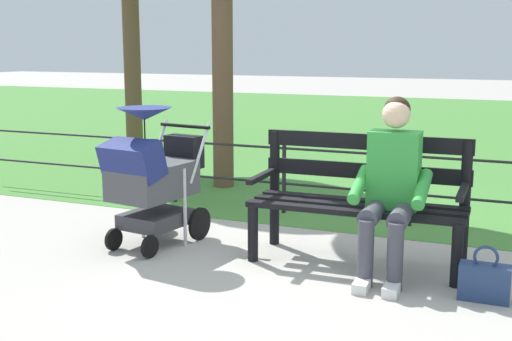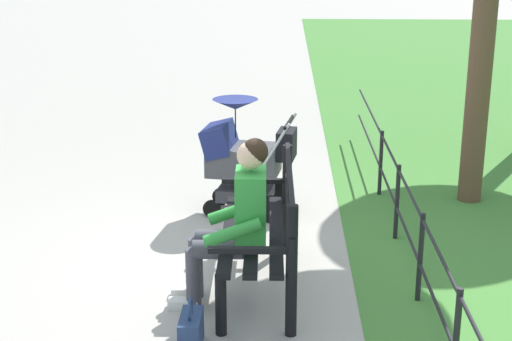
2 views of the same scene
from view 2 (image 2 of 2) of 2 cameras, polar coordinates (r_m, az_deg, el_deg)
name	(u,v)px [view 2 (image 2 of 2)]	position (r m, az deg, el deg)	size (l,w,h in m)	color
ground_plane	(255,264)	(6.41, -0.10, -7.06)	(60.00, 60.00, 0.00)	#ADA89E
park_bench	(267,224)	(5.81, 0.87, -4.06)	(1.61, 0.63, 0.96)	black
person_on_bench	(236,218)	(5.51, -1.51, -3.58)	(0.54, 0.74, 1.28)	#42424C
stroller	(243,156)	(7.37, -0.98, 1.13)	(0.62, 0.94, 1.15)	black
handbag	(191,331)	(5.15, -4.92, -11.96)	(0.32, 0.14, 0.37)	navy
park_fence	(418,242)	(5.87, 12.11, -5.30)	(8.63, 0.04, 0.70)	black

